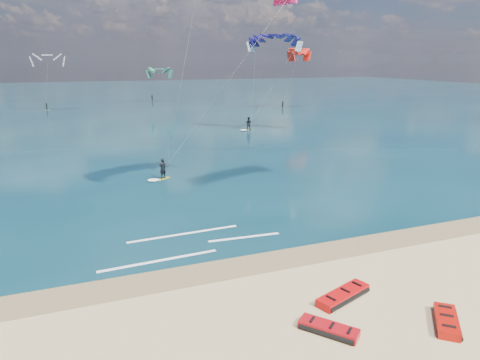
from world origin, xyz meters
The scene contains 10 objects.
ground centered at (0.00, 40.00, 0.00)m, with size 320.00×320.00×0.00m, color tan.
wet_sand_strip centered at (0.00, 3.00, 0.00)m, with size 320.00×2.40×0.01m, color brown.
sea centered at (0.00, 104.00, 0.02)m, with size 320.00×200.00×0.04m, color #092834.
packed_kite_left centered at (5.66, -1.62, 0.00)m, with size 3.12×1.17×0.43m, color red, non-canonical shape.
packed_kite_mid centered at (3.73, -3.51, 0.00)m, with size 2.53×1.06×0.39m, color #B50C13, non-canonical shape.
packed_kite_right centered at (8.46, -4.78, 0.00)m, with size 2.43×1.20×0.44m, color #BF1008, non-canonical shape.
kitesurfer_main centered at (4.29, 16.82, 9.32)m, with size 12.33×11.08×18.47m.
kitesurfer_far centered at (20.51, 41.90, 8.14)m, with size 8.69×7.43×15.08m.
shoreline_foam centered at (0.72, 6.53, 0.04)m, with size 10.81×3.64×0.01m.
distant_kites centered at (-7.64, 79.08, 5.51)m, with size 89.89×37.15×12.81m.
Camera 1 is at (-4.69, -15.95, 10.42)m, focal length 32.00 mm.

